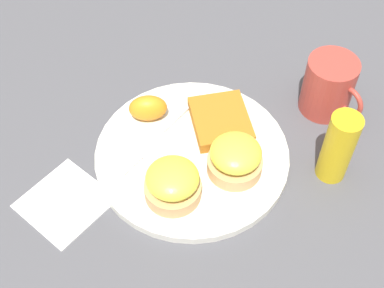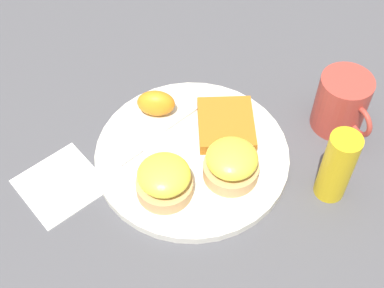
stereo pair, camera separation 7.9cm
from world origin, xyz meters
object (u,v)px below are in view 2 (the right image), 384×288
at_px(orange_wedge, 156,103).
at_px(condiment_bottle, 337,167).
at_px(sandwich_benedict_left, 164,180).
at_px(fork, 160,132).
at_px(sandwich_benedict_right, 231,164).
at_px(cup, 342,103).
at_px(hashbrown_patty, 226,125).

bearing_deg(orange_wedge, condiment_bottle, 35.90).
bearing_deg(sandwich_benedict_left, orange_wedge, 161.34).
distance_m(fork, condiment_bottle, 0.27).
distance_m(sandwich_benedict_right, fork, 0.13).
bearing_deg(sandwich_benedict_right, fork, -152.46).
distance_m(sandwich_benedict_left, cup, 0.30).
relative_size(fork, condiment_bottle, 1.60).
xyz_separation_m(sandwich_benedict_right, hashbrown_patty, (-0.08, 0.03, -0.02)).
relative_size(sandwich_benedict_left, cup, 0.73).
bearing_deg(fork, condiment_bottle, 43.00).
bearing_deg(cup, sandwich_benedict_left, -88.44).
xyz_separation_m(sandwich_benedict_right, fork, (-0.12, -0.06, -0.02)).
relative_size(hashbrown_patty, condiment_bottle, 0.83).
bearing_deg(sandwich_benedict_right, orange_wedge, -162.54).
xyz_separation_m(sandwich_benedict_left, sandwich_benedict_right, (0.02, 0.10, 0.00)).
height_order(fork, cup, cup).
xyz_separation_m(cup, condiment_bottle, (0.10, -0.08, 0.01)).
bearing_deg(cup, condiment_bottle, -39.12).
distance_m(orange_wedge, fork, 0.05).
bearing_deg(fork, cup, 70.64).
height_order(orange_wedge, condiment_bottle, condiment_bottle).
bearing_deg(sandwich_benedict_right, sandwich_benedict_left, -99.03).
bearing_deg(cup, fork, -109.36).
distance_m(cup, condiment_bottle, 0.13).
height_order(sandwich_benedict_left, fork, sandwich_benedict_left).
distance_m(fork, cup, 0.28).
height_order(hashbrown_patty, condiment_bottle, condiment_bottle).
bearing_deg(hashbrown_patty, fork, -111.04).
distance_m(sandwich_benedict_right, cup, 0.21).
bearing_deg(sandwich_benedict_left, hashbrown_patty, 116.13).
relative_size(sandwich_benedict_right, condiment_bottle, 0.67).
distance_m(sandwich_benedict_left, orange_wedge, 0.15).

